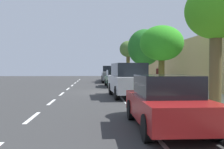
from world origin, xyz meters
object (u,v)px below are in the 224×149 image
Objects in this scene: cyclist_with_backpack at (132,78)px; street_tree_near_cyclist at (216,14)px; fire_hydrant at (138,82)px; parked_sedan_white_farthest at (109,75)px; parked_sedan_green_mid at (116,78)px; parked_pickup_grey_far at (110,75)px; pedestrian_on_phone at (158,74)px; parked_sedan_red_nearest at (166,102)px; street_tree_far_end at (144,48)px; street_tree_mid_block at (162,44)px; parked_suv_silver_second at (128,80)px; street_tree_corner at (128,50)px; bicycle_at_curb at (128,86)px.

street_tree_near_cyclist is at bearing -81.13° from cyclist_with_backpack.
parked_sedan_white_farthest is at bearing 94.89° from fire_hydrant.
parked_sedan_green_mid is 5.30× the size of fire_hydrant.
parked_sedan_white_farthest is 0.95× the size of street_tree_near_cyclist.
parked_pickup_grey_far reaches higher than pedestrian_on_phone.
parked_pickup_grey_far reaches higher than parked_sedan_red_nearest.
parked_pickup_grey_far is 6.95m from pedestrian_on_phone.
street_tree_mid_block is at bearing -90.00° from street_tree_far_end.
cyclist_with_backpack is 3.64m from street_tree_mid_block.
parked_sedan_red_nearest is 10.33m from street_tree_mid_block.
parked_sedan_green_mid is 2.60× the size of pedestrian_on_phone.
parked_sedan_white_farthest is (0.06, 21.44, -0.27)m from parked_suv_silver_second.
street_tree_corner is 9.16m from pedestrian_on_phone.
street_tree_corner reaches higher than street_tree_near_cyclist.
parked_suv_silver_second is 8.25m from street_tree_far_end.
parked_pickup_grey_far is 11.45m from bicycle_at_curb.
parked_sedan_white_farthest is 17.12m from bicycle_at_curb.
parked_pickup_grey_far is at bearing -128.39° from street_tree_corner.
bicycle_at_curb is 4.80m from street_tree_far_end.
fire_hydrant is at bearing -118.60° from pedestrian_on_phone.
street_tree_mid_block is at bearing -55.97° from cyclist_with_backpack.
parked_sedan_red_nearest is at bearing -140.25° from street_tree_near_cyclist.
bicycle_at_curb is (0.52, 12.55, -0.37)m from parked_sedan_red_nearest.
cyclist_with_backpack is at bearing 86.49° from parked_sedan_red_nearest.
parked_sedan_green_mid is 2.82× the size of bicycle_at_curb.
street_tree_far_end is at bearing -73.13° from parked_pickup_grey_far.
parked_sedan_green_mid is 0.96× the size of street_tree_near_cyclist.
parked_sedan_white_farthest is (0.10, 12.61, 0.00)m from parked_sedan_green_mid.
parked_pickup_grey_far is 11.91m from cyclist_with_backpack.
bicycle_at_curb is 0.32× the size of street_tree_far_end.
street_tree_far_end is (0.00, 5.99, 0.19)m from street_tree_mid_block.
street_tree_far_end reaches higher than bicycle_at_curb.
street_tree_far_end is at bearing 68.73° from fire_hydrant.
cyclist_with_backpack is (0.91, -11.88, 0.09)m from parked_pickup_grey_far.
fire_hydrant reaches higher than bicycle_at_curb.
parked_pickup_grey_far is 1.24× the size of street_tree_mid_block.
parked_sedan_green_mid is 15.59m from street_tree_near_cyclist.
parked_sedan_red_nearest is at bearing -89.60° from parked_pickup_grey_far.
parked_pickup_grey_far is 6.33× the size of fire_hydrant.
pedestrian_on_phone is (4.31, 10.40, 0.12)m from parked_suv_silver_second.
street_tree_corner is at bearing 86.19° from fire_hydrant.
fire_hydrant is at bearing 43.07° from bicycle_at_curb.
bicycle_at_curb is at bearing -86.57° from parked_pickup_grey_far.
street_tree_corner is (-0.00, 11.38, 0.51)m from street_tree_far_end.
parked_sedan_red_nearest is 8.23m from parked_suv_silver_second.
parked_sedan_red_nearest is 1.00× the size of parked_sedan_white_farthest.
street_tree_far_end reaches higher than street_tree_near_cyclist.
cyclist_with_backpack is (0.79, 3.87, -0.04)m from parked_suv_silver_second.
bicycle_at_curb is 0.31× the size of street_tree_corner.
pedestrian_on_phone reaches higher than cyclist_with_backpack.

